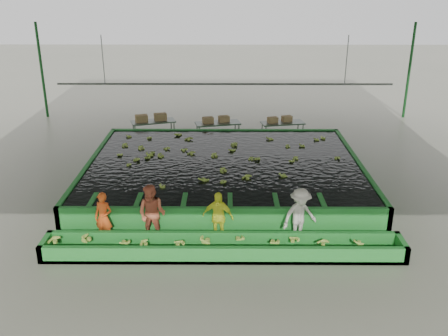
{
  "coord_description": "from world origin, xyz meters",
  "views": [
    {
      "loc": [
        0.09,
        -15.64,
        7.34
      ],
      "look_at": [
        0.0,
        0.5,
        1.0
      ],
      "focal_mm": 40.0,
      "sensor_mm": 36.0,
      "label": 1
    }
  ],
  "objects_px": {
    "worker_c": "(218,217)",
    "box_stack_mid": "(216,122)",
    "flotation_tank": "(224,172)",
    "packing_table_mid": "(218,132)",
    "worker_a": "(104,217)",
    "box_stack_left": "(151,121)",
    "worker_b": "(152,214)",
    "box_stack_right": "(280,122)",
    "packing_table_left": "(154,130)",
    "sorting_trough": "(223,247)",
    "worker_d": "(300,216)",
    "packing_table_right": "(282,131)"
  },
  "relations": [
    {
      "from": "sorting_trough",
      "to": "packing_table_mid",
      "type": "relative_size",
      "value": 4.92
    },
    {
      "from": "box_stack_left",
      "to": "worker_b",
      "type": "bearing_deg",
      "value": -81.78
    },
    {
      "from": "packing_table_mid",
      "to": "box_stack_left",
      "type": "bearing_deg",
      "value": 174.42
    },
    {
      "from": "packing_table_mid",
      "to": "box_stack_right",
      "type": "bearing_deg",
      "value": 4.77
    },
    {
      "from": "flotation_tank",
      "to": "worker_c",
      "type": "xyz_separation_m",
      "value": [
        -0.16,
        -4.3,
        0.33
      ]
    },
    {
      "from": "packing_table_right",
      "to": "worker_a",
      "type": "bearing_deg",
      "value": -123.15
    },
    {
      "from": "worker_c",
      "to": "box_stack_mid",
      "type": "xyz_separation_m",
      "value": [
        -0.25,
        9.25,
        0.15
      ]
    },
    {
      "from": "box_stack_left",
      "to": "packing_table_mid",
      "type": "bearing_deg",
      "value": -5.58
    },
    {
      "from": "worker_d",
      "to": "packing_table_mid",
      "type": "bearing_deg",
      "value": 81.66
    },
    {
      "from": "worker_b",
      "to": "box_stack_right",
      "type": "relative_size",
      "value": 1.5
    },
    {
      "from": "box_stack_mid",
      "to": "worker_d",
      "type": "bearing_deg",
      "value": -74.3
    },
    {
      "from": "sorting_trough",
      "to": "worker_c",
      "type": "height_order",
      "value": "worker_c"
    },
    {
      "from": "worker_a",
      "to": "packing_table_right",
      "type": "xyz_separation_m",
      "value": [
        6.13,
        9.39,
        -0.31
      ]
    },
    {
      "from": "packing_table_mid",
      "to": "box_stack_mid",
      "type": "relative_size",
      "value": 1.65
    },
    {
      "from": "box_stack_left",
      "to": "box_stack_mid",
      "type": "relative_size",
      "value": 1.16
    },
    {
      "from": "sorting_trough",
      "to": "worker_d",
      "type": "height_order",
      "value": "worker_d"
    },
    {
      "from": "sorting_trough",
      "to": "worker_d",
      "type": "bearing_deg",
      "value": 20.01
    },
    {
      "from": "worker_a",
      "to": "worker_c",
      "type": "distance_m",
      "value": 3.3
    },
    {
      "from": "sorting_trough",
      "to": "worker_b",
      "type": "xyz_separation_m",
      "value": [
        -2.05,
        0.8,
        0.62
      ]
    },
    {
      "from": "worker_a",
      "to": "sorting_trough",
      "type": "bearing_deg",
      "value": 3.84
    },
    {
      "from": "worker_b",
      "to": "packing_table_left",
      "type": "xyz_separation_m",
      "value": [
        -1.28,
        9.5,
        -0.42
      ]
    },
    {
      "from": "sorting_trough",
      "to": "box_stack_right",
      "type": "height_order",
      "value": "box_stack_right"
    },
    {
      "from": "worker_b",
      "to": "box_stack_right",
      "type": "height_order",
      "value": "worker_b"
    },
    {
      "from": "worker_d",
      "to": "box_stack_mid",
      "type": "relative_size",
      "value": 1.35
    },
    {
      "from": "sorting_trough",
      "to": "box_stack_mid",
      "type": "height_order",
      "value": "box_stack_mid"
    },
    {
      "from": "worker_d",
      "to": "packing_table_left",
      "type": "bearing_deg",
      "value": 96.55
    },
    {
      "from": "packing_table_left",
      "to": "worker_b",
      "type": "bearing_deg",
      "value": -82.35
    },
    {
      "from": "worker_c",
      "to": "packing_table_mid",
      "type": "height_order",
      "value": "worker_c"
    },
    {
      "from": "worker_d",
      "to": "packing_table_mid",
      "type": "relative_size",
      "value": 0.82
    },
    {
      "from": "worker_c",
      "to": "box_stack_mid",
      "type": "height_order",
      "value": "worker_c"
    },
    {
      "from": "flotation_tank",
      "to": "box_stack_right",
      "type": "relative_size",
      "value": 8.58
    },
    {
      "from": "worker_b",
      "to": "worker_d",
      "type": "relative_size",
      "value": 1.05
    },
    {
      "from": "flotation_tank",
      "to": "sorting_trough",
      "type": "bearing_deg",
      "value": -90.0
    },
    {
      "from": "box_stack_mid",
      "to": "worker_c",
      "type": "bearing_deg",
      "value": -88.48
    },
    {
      "from": "sorting_trough",
      "to": "box_stack_left",
      "type": "xyz_separation_m",
      "value": [
        -3.43,
        10.31,
        0.66
      ]
    },
    {
      "from": "packing_table_mid",
      "to": "packing_table_left",
      "type": "bearing_deg",
      "value": 174.44
    },
    {
      "from": "sorting_trough",
      "to": "box_stack_left",
      "type": "height_order",
      "value": "box_stack_left"
    },
    {
      "from": "box_stack_left",
      "to": "box_stack_mid",
      "type": "height_order",
      "value": "box_stack_left"
    },
    {
      "from": "flotation_tank",
      "to": "box_stack_left",
      "type": "bearing_deg",
      "value": 123.32
    },
    {
      "from": "sorting_trough",
      "to": "box_stack_left",
      "type": "bearing_deg",
      "value": 108.38
    },
    {
      "from": "worker_d",
      "to": "box_stack_right",
      "type": "relative_size",
      "value": 1.43
    },
    {
      "from": "packing_table_mid",
      "to": "box_stack_mid",
      "type": "xyz_separation_m",
      "value": [
        -0.08,
        0.04,
        0.46
      ]
    },
    {
      "from": "packing_table_left",
      "to": "packing_table_mid",
      "type": "bearing_deg",
      "value": -5.56
    },
    {
      "from": "packing_table_left",
      "to": "box_stack_mid",
      "type": "distance_m",
      "value": 2.97
    },
    {
      "from": "worker_b",
      "to": "packing_table_right",
      "type": "height_order",
      "value": "worker_b"
    },
    {
      "from": "worker_c",
      "to": "sorting_trough",
      "type": "bearing_deg",
      "value": -66.32
    },
    {
      "from": "packing_table_right",
      "to": "sorting_trough",
      "type": "bearing_deg",
      "value": -104.72
    },
    {
      "from": "worker_a",
      "to": "box_stack_mid",
      "type": "bearing_deg",
      "value": 88.59
    },
    {
      "from": "worker_b",
      "to": "worker_c",
      "type": "distance_m",
      "value": 1.9
    },
    {
      "from": "box_stack_right",
      "to": "box_stack_mid",
      "type": "bearing_deg",
      "value": -176.14
    }
  ]
}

